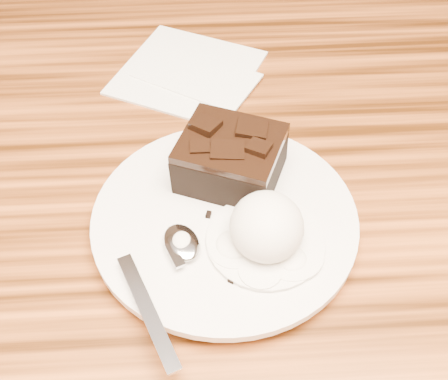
{
  "coord_description": "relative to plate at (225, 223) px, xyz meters",
  "views": [
    {
      "loc": [
        0.06,
        -0.32,
        1.15
      ],
      "look_at": [
        0.08,
        -0.0,
        0.79
      ],
      "focal_mm": 46.52,
      "sensor_mm": 36.0,
      "label": 1
    }
  ],
  "objects": [
    {
      "name": "plate",
      "position": [
        0.0,
        0.0,
        0.0
      ],
      "size": [
        0.22,
        0.22,
        0.02
      ],
      "primitive_type": "cylinder",
      "color": "white",
      "rests_on": "dining_table"
    },
    {
      "name": "brownie",
      "position": [
        0.01,
        0.05,
        0.03
      ],
      "size": [
        0.1,
        0.1,
        0.04
      ],
      "primitive_type": "cube",
      "rotation": [
        0.0,
        0.0,
        -0.39
      ],
      "color": "black",
      "rests_on": "plate"
    },
    {
      "name": "ice_cream_scoop",
      "position": [
        0.03,
        -0.03,
        0.03
      ],
      "size": [
        0.06,
        0.06,
        0.05
      ],
      "primitive_type": "ellipsoid",
      "color": "white",
      "rests_on": "plate"
    },
    {
      "name": "melt_puddle",
      "position": [
        0.03,
        -0.03,
        0.01
      ],
      "size": [
        0.1,
        0.1,
        0.0
      ],
      "primitive_type": "cylinder",
      "color": "white",
      "rests_on": "plate"
    },
    {
      "name": "spoon",
      "position": [
        -0.04,
        -0.03,
        0.01
      ],
      "size": [
        0.09,
        0.16,
        0.01
      ],
      "primitive_type": null,
      "rotation": [
        0.0,
        0.0,
        0.39
      ],
      "color": "silver",
      "rests_on": "plate"
    },
    {
      "name": "napkin",
      "position": [
        -0.03,
        0.22,
        -0.01
      ],
      "size": [
        0.19,
        0.19,
        0.01
      ],
      "primitive_type": "cube",
      "rotation": [
        0.0,
        0.0,
        -0.46
      ],
      "color": "white",
      "rests_on": "dining_table"
    },
    {
      "name": "crumb_a",
      "position": [
        0.02,
        0.02,
        0.01
      ],
      "size": [
        0.01,
        0.01,
        0.0
      ],
      "primitive_type": "cube",
      "rotation": [
        0.0,
        0.0,
        0.49
      ],
      "color": "black",
      "rests_on": "plate"
    },
    {
      "name": "crumb_b",
      "position": [
        0.0,
        -0.06,
        0.01
      ],
      "size": [
        0.01,
        0.01,
        0.0
      ],
      "primitive_type": "cube",
      "rotation": [
        0.0,
        0.0,
        1.01
      ],
      "color": "black",
      "rests_on": "plate"
    },
    {
      "name": "crumb_c",
      "position": [
        -0.01,
        0.0,
        0.01
      ],
      "size": [
        0.01,
        0.01,
        0.0
      ],
      "primitive_type": "cube",
      "rotation": [
        0.0,
        0.0,
        1.3
      ],
      "color": "black",
      "rests_on": "plate"
    },
    {
      "name": "crumb_d",
      "position": [
        0.03,
        -0.05,
        0.01
      ],
      "size": [
        0.01,
        0.01,
        0.0
      ],
      "primitive_type": "cube",
      "rotation": [
        0.0,
        0.0,
        0.57
      ],
      "color": "black",
      "rests_on": "plate"
    }
  ]
}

